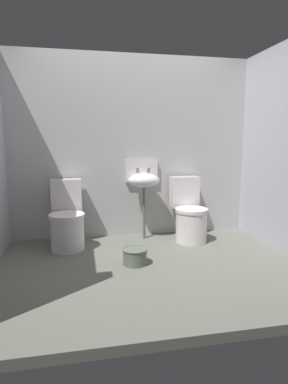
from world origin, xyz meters
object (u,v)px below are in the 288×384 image
at_px(toilet_left, 67,220).
at_px(toilet_right, 189,215).
at_px(sink, 144,180).
at_px(bucket, 135,256).

distance_m(toilet_left, toilet_right, 1.49).
xyz_separation_m(toilet_left, sink, (0.95, 0.19, 0.43)).
height_order(toilet_right, sink, sink).
bearing_deg(toilet_left, bucket, 133.98).
height_order(toilet_left, bucket, toilet_left).
bearing_deg(bucket, sink, 73.22).
bearing_deg(toilet_right, sink, -18.10).
height_order(toilet_right, bucket, toilet_right).
distance_m(toilet_right, bucket, 1.07).
height_order(toilet_left, sink, sink).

